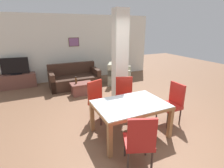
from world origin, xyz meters
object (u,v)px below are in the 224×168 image
(tv_screen, at_px, (15,66))
(coffee_table, at_px, (82,89))
(dining_chair_head_right, at_px, (172,102))
(dining_chair_far_right, at_px, (124,94))
(sofa, at_px, (74,79))
(floor_lamp, at_px, (122,43))
(bottle, at_px, (76,81))
(armchair, at_px, (119,76))
(tv_stand, at_px, (18,81))
(dining_table, at_px, (130,110))
(dining_chair_near_left, at_px, (140,140))
(dining_chair_far_left, at_px, (99,99))

(tv_screen, bearing_deg, coffee_table, 145.70)
(dining_chair_head_right, bearing_deg, tv_screen, 38.12)
(dining_chair_far_right, bearing_deg, coffee_table, -48.05)
(dining_chair_far_right, height_order, dining_chair_head_right, same)
(sofa, relative_size, coffee_table, 2.48)
(dining_chair_far_right, distance_m, sofa, 2.81)
(coffee_table, xyz_separation_m, floor_lamp, (2.41, 1.59, 1.31))
(bottle, bearing_deg, sofa, 80.87)
(armchair, height_order, tv_screen, tv_screen)
(sofa, xyz_separation_m, coffee_table, (0.03, -0.92, -0.08))
(sofa, xyz_separation_m, tv_stand, (-1.97, 0.78, -0.03))
(coffee_table, bearing_deg, floor_lamp, 33.39)
(dining_table, bearing_deg, dining_chair_near_left, -112.06)
(dining_chair_near_left, distance_m, tv_screen, 5.63)
(tv_stand, bearing_deg, dining_chair_far_right, -52.83)
(tv_screen, bearing_deg, dining_table, 123.58)
(dining_chair_head_right, height_order, armchair, dining_chair_head_right)
(dining_chair_far_left, bearing_deg, dining_chair_head_right, 127.42)
(dining_chair_far_left, height_order, dining_chair_head_right, same)
(dining_chair_near_left, relative_size, sofa, 0.53)
(dining_chair_near_left, height_order, sofa, dining_chair_near_left)
(dining_table, distance_m, dining_chair_far_left, 0.97)
(armchair, distance_m, tv_stand, 3.87)
(dining_chair_head_right, bearing_deg, tv_stand, 38.12)
(dining_table, height_order, dining_chair_head_right, dining_chair_head_right)
(dining_chair_far_right, xyz_separation_m, sofa, (-0.68, 2.72, -0.24))
(dining_table, bearing_deg, dining_chair_far_right, 67.95)
(sofa, height_order, coffee_table, sofa)
(sofa, bearing_deg, coffee_table, 91.90)
(bottle, xyz_separation_m, tv_screen, (-1.83, 1.65, 0.33))
(dining_table, height_order, tv_stand, dining_table)
(dining_chair_far_left, relative_size, tv_stand, 0.75)
(dining_chair_near_left, bearing_deg, dining_table, 90.00)
(coffee_table, height_order, tv_stand, tv_stand)
(dining_table, bearing_deg, tv_screen, 117.55)
(dining_chair_head_right, bearing_deg, bottle, 30.51)
(dining_table, xyz_separation_m, tv_screen, (-2.29, 4.39, 0.25))
(dining_chair_far_left, distance_m, tv_stand, 4.00)
(armchair, distance_m, floor_lamp, 1.76)
(dining_table, relative_size, tv_screen, 1.58)
(dining_chair_near_left, xyz_separation_m, dining_chair_far_right, (0.72, 1.79, 0.00))
(dining_table, distance_m, tv_screen, 4.96)
(dining_table, height_order, dining_chair_near_left, dining_chair_near_left)
(floor_lamp, bearing_deg, tv_screen, 178.54)
(coffee_table, xyz_separation_m, tv_screen, (-2.00, 1.70, 0.62))
(dining_chair_far_left, distance_m, tv_screen, 4.00)
(dining_chair_head_right, relative_size, armchair, 0.79)
(dining_chair_head_right, height_order, coffee_table, dining_chair_head_right)
(tv_stand, height_order, tv_screen, tv_screen)
(dining_chair_head_right, xyz_separation_m, armchair, (0.25, 3.23, -0.24))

